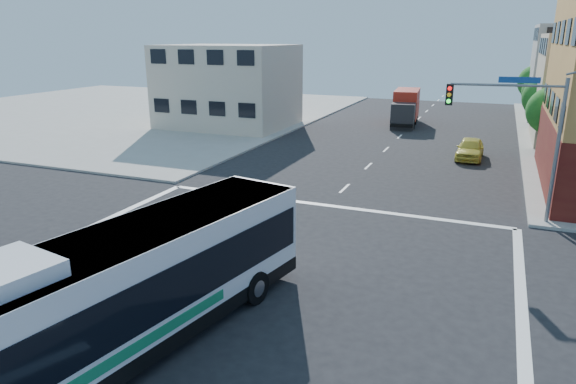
% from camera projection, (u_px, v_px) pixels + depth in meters
% --- Properties ---
extents(ground, '(120.00, 120.00, 0.00)m').
position_uv_depth(ground, '(248.00, 279.00, 19.35)').
color(ground, black).
rests_on(ground, ground).
extents(sidewalk_nw, '(50.00, 50.00, 0.15)m').
position_uv_depth(sidewalk_nw, '(120.00, 110.00, 62.98)').
color(sidewalk_nw, gray).
rests_on(sidewalk_nw, ground).
extents(building_west, '(12.06, 10.06, 8.00)m').
position_uv_depth(building_west, '(228.00, 86.00, 50.90)').
color(building_west, beige).
rests_on(building_west, ground).
extents(signal_mast_ne, '(7.91, 1.13, 8.07)m').
position_uv_depth(signal_mast_ne, '(521.00, 121.00, 24.03)').
color(signal_mast_ne, slate).
rests_on(signal_mast_ne, ground).
extents(street_tree_a, '(3.60, 3.60, 5.53)m').
position_uv_depth(street_tree_a, '(553.00, 108.00, 38.75)').
color(street_tree_a, '#3D2816').
rests_on(street_tree_a, ground).
extents(street_tree_b, '(3.80, 3.80, 5.79)m').
position_uv_depth(street_tree_b, '(546.00, 95.00, 45.79)').
color(street_tree_b, '#3D2816').
rests_on(street_tree_b, ground).
extents(street_tree_c, '(3.40, 3.40, 5.29)m').
position_uv_depth(street_tree_c, '(540.00, 90.00, 52.96)').
color(street_tree_c, '#3D2816').
rests_on(street_tree_c, ground).
extents(street_tree_d, '(4.00, 4.00, 6.03)m').
position_uv_depth(street_tree_d, '(537.00, 80.00, 59.93)').
color(street_tree_d, '#3D2816').
rests_on(street_tree_d, ground).
extents(transit_bus, '(5.40, 13.74, 3.98)m').
position_uv_depth(transit_bus, '(123.00, 292.00, 14.30)').
color(transit_bus, black).
rests_on(transit_bus, ground).
extents(box_truck, '(2.96, 7.96, 3.50)m').
position_uv_depth(box_truck, '(406.00, 108.00, 52.64)').
color(box_truck, '#242428').
rests_on(box_truck, ground).
extents(parked_car, '(1.91, 4.60, 1.56)m').
position_uv_depth(parked_car, '(470.00, 149.00, 38.13)').
color(parked_car, gold).
rests_on(parked_car, ground).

